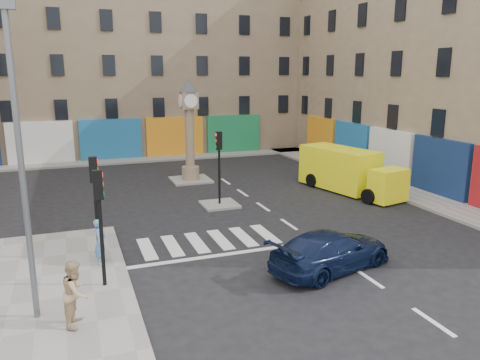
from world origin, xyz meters
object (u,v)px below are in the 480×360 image
yellow_van (347,171)px  traffic_light_left_near (100,210)px  traffic_light_island (219,156)px  pedestrian_tan (76,293)px  traffic_light_left_far (95,191)px  pedestrian_blue (100,242)px  clock_pillar (189,125)px  lamp_post (20,150)px  navy_sedan (331,251)px

yellow_van → traffic_light_left_near: bearing=-162.5°
traffic_light_island → pedestrian_tan: size_ratio=2.07×
yellow_van → pedestrian_tan: bearing=-157.9°
traffic_light_left_far → pedestrian_blue: 1.77m
traffic_light_left_near → traffic_light_left_far: (0.00, 2.40, 0.00)m
traffic_light_left_near → yellow_van: 16.31m
traffic_light_island → clock_pillar: bearing=90.0°
traffic_light_left_near → pedestrian_tan: (-0.85, -2.17, -1.58)m
lamp_post → yellow_van: 18.94m
traffic_light_island → pedestrian_tan: bearing=-125.7°
navy_sedan → traffic_light_island: bearing=-8.6°
traffic_light_left_far → pedestrian_tan: 4.91m
traffic_light_left_far → clock_pillar: clock_pillar is taller
traffic_light_left_far → clock_pillar: 13.05m
traffic_light_left_near → pedestrian_tan: 2.82m
traffic_light_left_far → traffic_light_island: traffic_light_left_far is taller
lamp_post → navy_sedan: size_ratio=1.75×
clock_pillar → navy_sedan: 15.23m
traffic_light_left_far → lamp_post: 4.77m
lamp_post → clock_pillar: bearing=61.6°
traffic_light_island → navy_sedan: (1.20, -8.92, -1.90)m
traffic_light_island → clock_pillar: clock_pillar is taller
clock_pillar → navy_sedan: bearing=-85.4°
navy_sedan → pedestrian_blue: size_ratio=2.94×
traffic_light_left_near → navy_sedan: 7.82m
traffic_light_island → pedestrian_tan: traffic_light_island is taller
traffic_light_left_far → traffic_light_island: 8.30m
traffic_light_left_far → traffic_light_island: (6.30, 5.40, -0.03)m
navy_sedan → pedestrian_blue: pedestrian_blue is taller
traffic_light_left_far → pedestrian_blue: size_ratio=2.29×
clock_pillar → pedestrian_blue: clock_pillar is taller
yellow_van → pedestrian_blue: yellow_van is taller
traffic_light_island → yellow_van: traffic_light_island is taller
traffic_light_left_near → traffic_light_left_far: size_ratio=1.00×
lamp_post → navy_sedan: lamp_post is taller
traffic_light_island → yellow_van: bearing=2.4°
lamp_post → pedestrian_tan: bearing=-36.4°
clock_pillar → pedestrian_tan: 17.67m
traffic_light_left_far → pedestrian_blue: (0.04, -0.61, -1.66)m
traffic_light_left_near → traffic_light_left_far: 2.40m
lamp_post → clock_pillar: (8.20, 15.20, -1.24)m
traffic_light_left_near → yellow_van: traffic_light_left_near is taller
traffic_light_left_near → traffic_light_island: (6.30, 7.80, -0.03)m
traffic_light_island → clock_pillar: (0.00, 6.00, 0.96)m
traffic_light_left_near → pedestrian_blue: 2.45m
traffic_light_island → traffic_light_left_far: bearing=-139.4°
yellow_van → pedestrian_tan: 18.13m
traffic_light_left_near → pedestrian_blue: (0.04, 1.79, -1.66)m
pedestrian_tan → pedestrian_blue: bearing=4.3°
traffic_light_left_far → pedestrian_tan: traffic_light_left_far is taller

